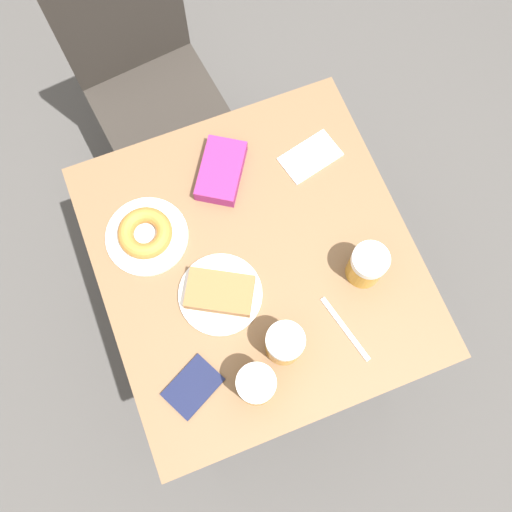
% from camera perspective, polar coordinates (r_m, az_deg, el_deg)
% --- Properties ---
extents(ground_plane, '(8.00, 8.00, 0.00)m').
position_cam_1_polar(ground_plane, '(2.14, 0.00, -6.19)').
color(ground_plane, '#474442').
extents(table, '(0.76, 0.82, 0.76)m').
position_cam_1_polar(table, '(1.48, 0.00, -1.14)').
color(table, brown).
rests_on(table, ground_plane).
extents(chair, '(0.45, 0.45, 0.91)m').
position_cam_1_polar(chair, '(1.96, -11.43, 18.13)').
color(chair, '#2D2823').
rests_on(chair, ground_plane).
extents(plate_with_cake, '(0.20, 0.20, 0.04)m').
position_cam_1_polar(plate_with_cake, '(1.36, -3.61, -3.72)').
color(plate_with_cake, white).
rests_on(plate_with_cake, table).
extents(plate_with_donut, '(0.21, 0.21, 0.05)m').
position_cam_1_polar(plate_with_donut, '(1.43, -10.96, 2.15)').
color(plate_with_donut, white).
rests_on(plate_with_donut, table).
extents(beer_mug_left, '(0.09, 0.09, 0.11)m').
position_cam_1_polar(beer_mug_left, '(1.29, 0.01, -12.75)').
color(beer_mug_left, '#C68C23').
rests_on(beer_mug_left, table).
extents(beer_mug_center, '(0.09, 0.09, 0.11)m').
position_cam_1_polar(beer_mug_center, '(1.30, 2.86, -8.75)').
color(beer_mug_center, '#C68C23').
rests_on(beer_mug_center, table).
extents(beer_mug_right, '(0.09, 0.09, 0.11)m').
position_cam_1_polar(beer_mug_right, '(1.36, 11.03, -0.92)').
color(beer_mug_right, '#C68C23').
rests_on(beer_mug_right, table).
extents(napkin_folded, '(0.17, 0.12, 0.00)m').
position_cam_1_polar(napkin_folded, '(1.51, 5.45, 9.85)').
color(napkin_folded, white).
rests_on(napkin_folded, table).
extents(fork, '(0.05, 0.18, 0.00)m').
position_cam_1_polar(fork, '(1.38, 8.90, -7.20)').
color(fork, silver).
rests_on(fork, table).
extents(passport_near_edge, '(0.15, 0.14, 0.01)m').
position_cam_1_polar(passport_near_edge, '(1.35, -6.33, -12.87)').
color(passport_near_edge, '#141938').
rests_on(passport_near_edge, table).
extents(blue_pouch, '(0.18, 0.20, 0.04)m').
position_cam_1_polar(blue_pouch, '(1.47, -3.51, 8.50)').
color(blue_pouch, '#8C2366').
rests_on(blue_pouch, table).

